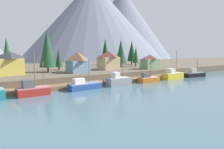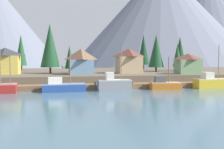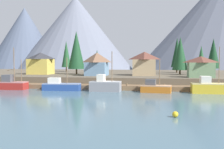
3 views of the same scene
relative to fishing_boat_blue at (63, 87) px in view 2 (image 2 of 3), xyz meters
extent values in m
cube|color=#476675|center=(10.49, 21.76, -1.48)|extent=(400.00, 400.00, 1.00)
cube|color=brown|center=(10.49, 3.76, -0.48)|extent=(80.00, 4.00, 1.00)
cylinder|color=brown|center=(-9.51, 1.96, -0.18)|extent=(0.36, 0.36, 1.60)
cylinder|color=brown|center=(-1.51, 1.96, -0.18)|extent=(0.36, 0.36, 1.60)
cylinder|color=brown|center=(6.49, 1.96, -0.18)|extent=(0.36, 0.36, 1.60)
cylinder|color=brown|center=(14.49, 1.96, -0.18)|extent=(0.36, 0.36, 1.60)
cylinder|color=brown|center=(22.49, 1.96, -0.18)|extent=(0.36, 0.36, 1.60)
cylinder|color=brown|center=(30.49, 1.96, -0.18)|extent=(0.36, 0.36, 1.60)
cube|color=brown|center=(10.49, 33.76, 0.27)|extent=(400.00, 56.00, 2.50)
cone|color=slate|center=(74.71, 136.61, 36.38)|extent=(135.63, 135.63, 74.72)
cone|color=slate|center=(116.65, 145.66, 36.96)|extent=(108.54, 108.54, 75.87)
cylinder|color=brown|center=(-11.20, 0.06, 4.66)|extent=(0.19, 0.19, 7.79)
cylinder|color=brown|center=(-9.48, 0.12, 3.33)|extent=(0.16, 0.16, 5.12)
cube|color=navy|center=(0.21, 0.02, -0.30)|extent=(8.33, 3.22, 1.36)
cube|color=#6C7DA2|center=(0.21, 0.02, 0.48)|extent=(8.33, 3.22, 0.20)
cube|color=silver|center=(-1.44, -0.10, 1.20)|extent=(2.68, 1.78, 1.24)
cylinder|color=brown|center=(1.41, 0.10, 3.40)|extent=(0.18, 0.18, 5.65)
cube|color=gray|center=(10.07, 0.03, -0.01)|extent=(6.57, 3.15, 1.95)
cube|color=#9F9FA2|center=(10.07, 0.03, 1.07)|extent=(6.57, 3.15, 0.20)
cube|color=silver|center=(9.11, 0.05, 1.90)|extent=(1.53, 2.26, 1.48)
cylinder|color=brown|center=(11.50, 0.01, 4.36)|extent=(0.17, 0.17, 6.38)
cube|color=#CC6B1E|center=(20.79, -0.22, -0.33)|extent=(6.38, 3.65, 1.29)
cube|color=tan|center=(20.79, -0.22, 0.41)|extent=(6.38, 3.65, 0.20)
cube|color=#4C4C51|center=(19.68, -0.07, 1.13)|extent=(2.24, 1.85, 1.23)
cylinder|color=brown|center=(21.46, -0.31, 3.12)|extent=(0.19, 0.19, 5.22)
cube|color=gold|center=(31.57, 0.12, -0.06)|extent=(7.40, 2.99, 1.84)
cube|color=tan|center=(31.57, 0.12, 0.96)|extent=(7.40, 2.99, 0.20)
cube|color=silver|center=(30.54, 0.13, 1.76)|extent=(1.93, 2.31, 1.41)
cylinder|color=brown|center=(33.12, 0.11, 4.70)|extent=(0.15, 0.15, 7.29)
cube|color=gold|center=(-13.57, 18.58, 3.81)|extent=(6.57, 5.69, 4.59)
pyramid|color=#2D2D33|center=(-13.57, 18.58, 7.09)|extent=(6.90, 5.97, 1.97)
cube|color=#6689A8|center=(4.81, 14.57, 3.34)|extent=(5.63, 6.25, 3.64)
pyramid|color=brown|center=(4.81, 14.57, 6.50)|extent=(5.91, 6.56, 2.69)
cube|color=#6B8E66|center=(31.51, 10.77, 3.33)|extent=(5.93, 4.21, 3.63)
pyramid|color=brown|center=(31.51, 10.77, 5.91)|extent=(6.23, 4.43, 1.53)
cube|color=tan|center=(17.71, 17.25, 3.73)|extent=(6.12, 6.06, 4.42)
pyramid|color=brown|center=(17.71, 17.25, 7.01)|extent=(6.43, 6.36, 2.14)
cylinder|color=#4C3823|center=(33.40, 20.99, 2.32)|extent=(0.50, 0.50, 1.60)
cone|color=#1E4C28|center=(33.40, 20.99, 6.47)|extent=(2.62, 2.62, 6.69)
cylinder|color=#4C3823|center=(28.14, 36.48, 2.47)|extent=(0.50, 0.50, 1.89)
cone|color=#14381E|center=(28.14, 36.48, 8.52)|extent=(4.01, 4.01, 10.22)
cylinder|color=#4C3823|center=(38.68, 30.31, 2.37)|extent=(0.50, 0.50, 1.69)
cone|color=#14381E|center=(38.68, 30.31, 7.91)|extent=(4.10, 4.10, 9.39)
cylinder|color=#4C3823|center=(2.44, 25.12, 2.05)|extent=(0.50, 0.50, 1.06)
cone|color=#194223|center=(2.44, 25.12, 5.82)|extent=(2.62, 2.62, 6.49)
cylinder|color=#4C3823|center=(-2.79, 20.11, 2.33)|extent=(0.50, 0.50, 1.61)
cone|color=#194223|center=(-2.79, 20.11, 8.81)|extent=(5.05, 5.05, 11.36)
cylinder|color=#4C3823|center=(27.96, 23.89, 2.19)|extent=(0.50, 0.50, 1.34)
cone|color=#194223|center=(27.96, 23.89, 7.73)|extent=(4.57, 4.57, 9.75)
cylinder|color=#4C3823|center=(-12.18, 37.13, 2.38)|extent=(0.50, 0.50, 1.72)
cone|color=#1E4C28|center=(-12.18, 37.13, 8.13)|extent=(3.52, 3.52, 9.76)
camera|label=1|loc=(-20.85, -44.07, 8.58)|focal=32.81mm
camera|label=2|loc=(-0.96, -51.78, 5.26)|focal=42.93mm
camera|label=3|loc=(20.31, -52.12, 5.50)|focal=39.86mm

